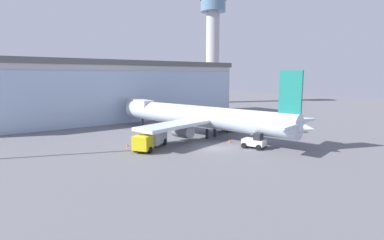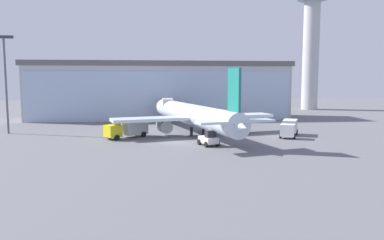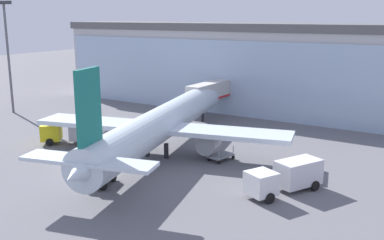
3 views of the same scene
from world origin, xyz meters
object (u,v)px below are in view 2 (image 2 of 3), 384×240
at_px(control_tower, 311,35).
at_px(safety_cone_wingtip, 114,134).
at_px(apron_light_mast, 5,75).
at_px(catering_truck, 128,129).
at_px(fuel_truck, 289,128).
at_px(pushback_tug, 209,139).
at_px(baggage_cart, 231,130).
at_px(safety_cone_nose, 201,139).
at_px(jet_bridge, 167,104).
at_px(airplane, 193,115).

distance_m(control_tower, safety_cone_wingtip, 77.85).
height_order(control_tower, apron_light_mast, control_tower).
height_order(catering_truck, safety_cone_wingtip, catering_truck).
bearing_deg(fuel_truck, catering_truck, -66.78).
xyz_separation_m(pushback_tug, safety_cone_wingtip, (-14.18, 12.08, -0.70)).
bearing_deg(baggage_cart, safety_cone_nose, 152.03).
bearing_deg(catering_truck, safety_cone_wingtip, -85.96).
bearing_deg(fuel_truck, safety_cone_nose, -54.27).
xyz_separation_m(jet_bridge, apron_light_mast, (-29.17, -13.10, 6.16)).
distance_m(apron_light_mast, fuel_truck, 49.83).
bearing_deg(apron_light_mast, pushback_tug, -27.31).
height_order(control_tower, baggage_cart, control_tower).
relative_size(catering_truck, pushback_tug, 2.01).
bearing_deg(safety_cone_nose, catering_truck, 159.42).
xyz_separation_m(control_tower, catering_truck, (-55.32, -49.91, -21.63)).
xyz_separation_m(control_tower, safety_cone_wingtip, (-57.71, -46.99, -22.82)).
height_order(fuel_truck, safety_cone_wingtip, fuel_truck).
xyz_separation_m(jet_bridge, baggage_cart, (10.04, -18.12, -3.59)).
height_order(apron_light_mast, catering_truck, apron_light_mast).
height_order(airplane, baggage_cart, airplane).
height_order(airplane, safety_cone_nose, airplane).
distance_m(jet_bridge, fuel_truck, 29.95).
xyz_separation_m(fuel_truck, baggage_cart, (-8.81, 5.01, -0.97)).
height_order(baggage_cart, safety_cone_wingtip, baggage_cart).
height_order(apron_light_mast, fuel_truck, apron_light_mast).
height_order(jet_bridge, safety_cone_nose, jet_bridge).
bearing_deg(jet_bridge, pushback_tug, -170.60).
height_order(control_tower, airplane, control_tower).
relative_size(apron_light_mast, safety_cone_wingtip, 31.07).
height_order(jet_bridge, safety_cone_wingtip, jet_bridge).
xyz_separation_m(apron_light_mast, fuel_truck, (48.01, -10.02, -8.79)).
xyz_separation_m(pushback_tug, safety_cone_nose, (-0.27, 4.85, -0.70)).
bearing_deg(airplane, pushback_tug, 170.59).
relative_size(jet_bridge, baggage_cart, 4.21).
distance_m(control_tower, catering_truck, 77.58).
xyz_separation_m(airplane, safety_cone_wingtip, (-13.56, 0.58, -3.08)).
relative_size(control_tower, pushback_tug, 10.67).
bearing_deg(baggage_cart, fuel_truck, -104.81).
bearing_deg(fuel_truck, control_tower, 179.33).
xyz_separation_m(control_tower, pushback_tug, (-43.53, -59.08, -22.12)).
bearing_deg(catering_truck, pushback_tug, 106.68).
distance_m(jet_bridge, safety_cone_wingtip, 21.17).
bearing_deg(control_tower, safety_cone_wingtip, -140.85).
bearing_deg(airplane, safety_cone_nose, 170.52).
height_order(jet_bridge, control_tower, control_tower).
distance_m(jet_bridge, pushback_tug, 30.47).
xyz_separation_m(airplane, safety_cone_nose, (0.35, -6.65, -3.08)).
relative_size(airplane, safety_cone_wingtip, 70.47).
relative_size(jet_bridge, catering_truck, 1.82).
bearing_deg(baggage_cart, jet_bridge, 43.81).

